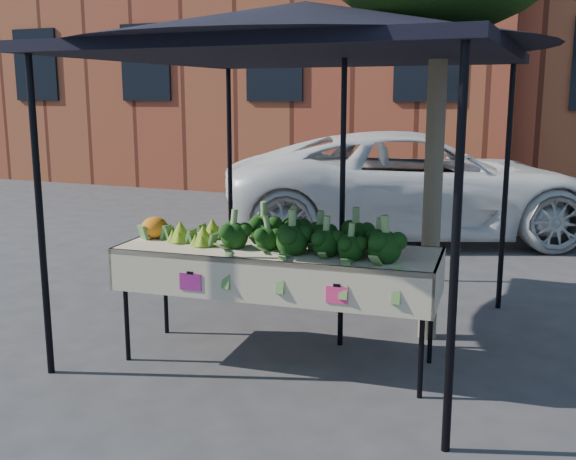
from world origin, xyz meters
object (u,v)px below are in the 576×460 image
at_px(canopy, 305,176).
at_px(street_tree, 438,73).
at_px(vehicle, 422,43).
at_px(table, 278,306).

relative_size(canopy, street_tree, 0.72).
xyz_separation_m(vehicle, street_tree, (1.01, -4.12, -0.53)).
relative_size(table, street_tree, 0.56).
relative_size(vehicle, street_tree, 1.24).
bearing_deg(table, street_tree, 45.79).
xyz_separation_m(table, vehicle, (-0.05, 5.10, 2.27)).
bearing_deg(vehicle, table, 157.20).
height_order(canopy, street_tree, street_tree).
distance_m(table, canopy, 1.10).
bearing_deg(canopy, vehicle, 90.40).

